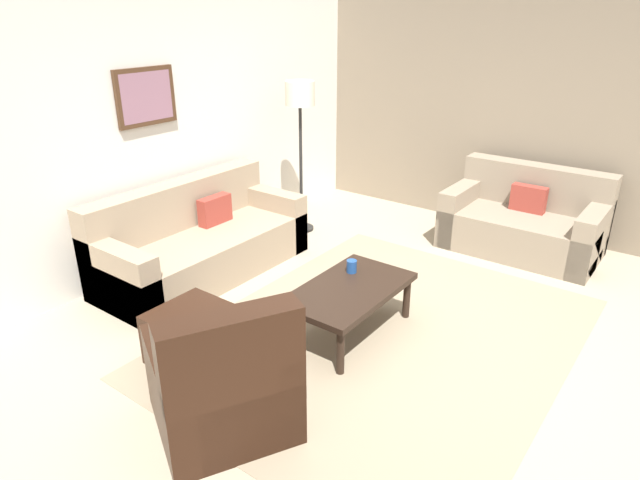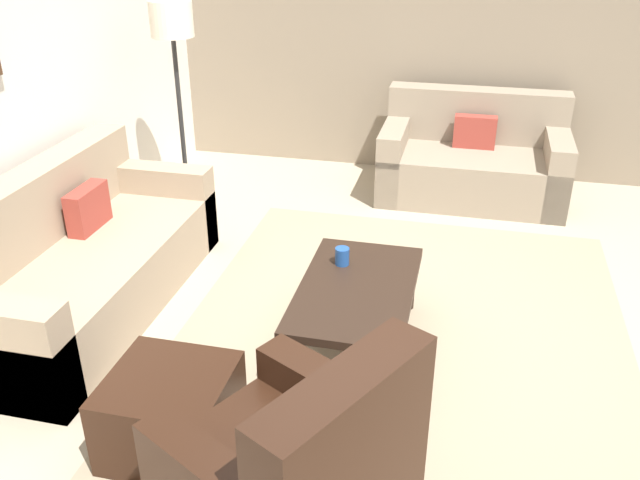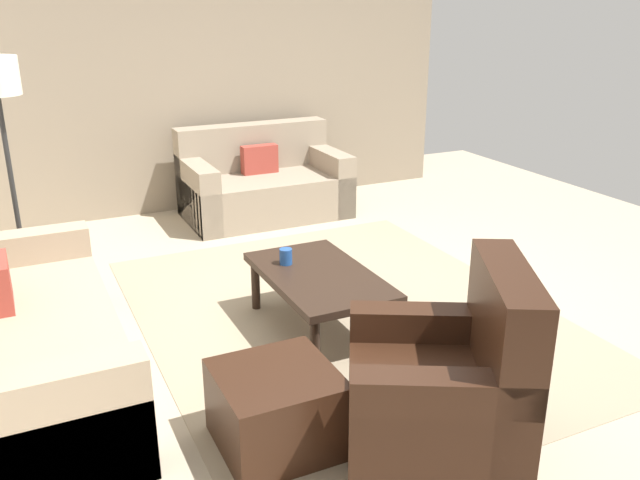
# 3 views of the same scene
# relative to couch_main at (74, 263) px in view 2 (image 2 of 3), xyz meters

# --- Properties ---
(ground_plane) EXTENTS (8.00, 8.00, 0.00)m
(ground_plane) POSITION_rel_couch_main_xyz_m (0.06, -2.10, -0.30)
(ground_plane) COLOR tan
(stone_feature_panel) EXTENTS (0.12, 5.20, 2.80)m
(stone_feature_panel) POSITION_rel_couch_main_xyz_m (3.06, -2.10, 1.10)
(stone_feature_panel) COLOR gray
(stone_feature_panel) RESTS_ON ground_plane
(area_rug) EXTENTS (3.38, 2.67, 0.01)m
(area_rug) POSITION_rel_couch_main_xyz_m (0.06, -2.10, -0.29)
(area_rug) COLOR gray
(area_rug) RESTS_ON ground_plane
(couch_main) EXTENTS (2.11, 0.91, 0.88)m
(couch_main) POSITION_rel_couch_main_xyz_m (0.00, 0.00, 0.00)
(couch_main) COLOR gray
(couch_main) RESTS_ON ground_plane
(couch_loveseat) EXTENTS (0.92, 1.57, 0.88)m
(couch_loveseat) POSITION_rel_couch_main_xyz_m (2.50, -2.41, 0.00)
(couch_loveseat) COLOR gray
(couch_loveseat) RESTS_ON ground_plane
(ottoman) EXTENTS (0.56, 0.56, 0.40)m
(ottoman) POSITION_rel_couch_main_xyz_m (-1.05, -1.13, -0.10)
(ottoman) COLOR black
(ottoman) RESTS_ON ground_plane
(coffee_table) EXTENTS (1.10, 0.64, 0.41)m
(coffee_table) POSITION_rel_couch_main_xyz_m (-0.05, -1.83, 0.06)
(coffee_table) COLOR black
(coffee_table) RESTS_ON ground_plane
(cup) EXTENTS (0.08, 0.08, 0.11)m
(cup) POSITION_rel_couch_main_xyz_m (0.18, -1.70, 0.17)
(cup) COLOR #1E478C
(cup) RESTS_ON coffee_table
(lamp_standing) EXTENTS (0.32, 0.32, 1.71)m
(lamp_standing) POSITION_rel_couch_main_xyz_m (1.48, -0.14, 1.11)
(lamp_standing) COLOR black
(lamp_standing) RESTS_ON ground_plane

